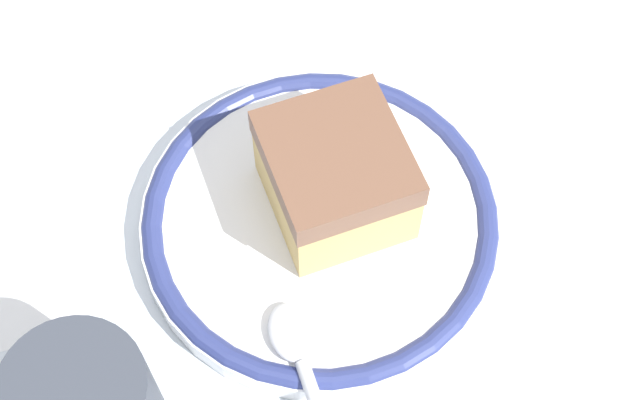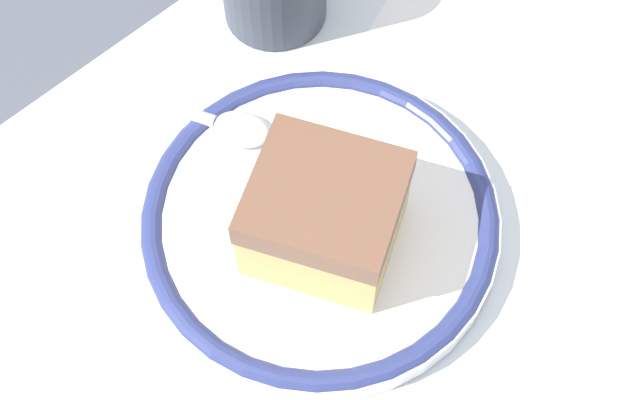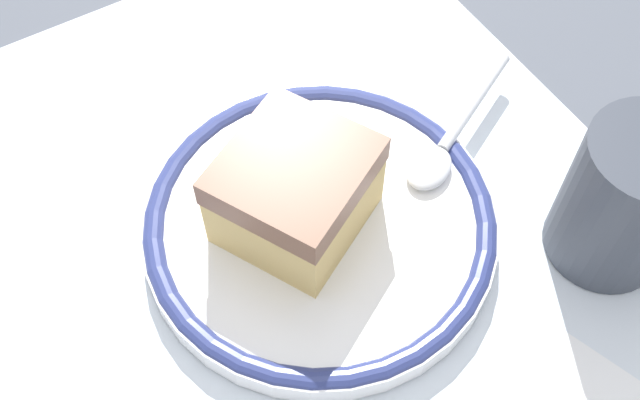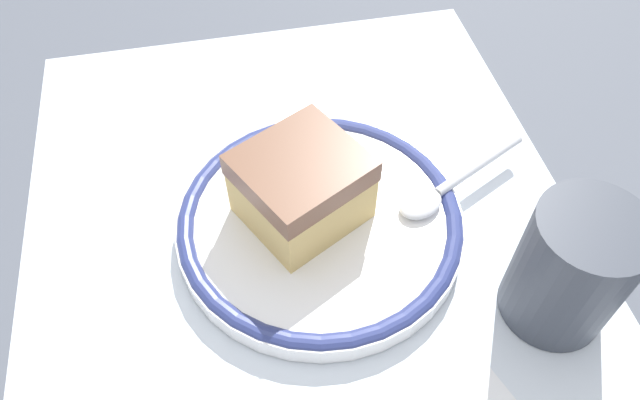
# 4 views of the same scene
# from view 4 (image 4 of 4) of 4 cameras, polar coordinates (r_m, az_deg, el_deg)

# --- Properties ---
(ground_plane) EXTENTS (2.40, 2.40, 0.00)m
(ground_plane) POSITION_cam_4_polar(r_m,az_deg,el_deg) (0.42, -0.88, -5.73)
(ground_plane) COLOR #4C515B
(placemat) EXTENTS (0.53, 0.40, 0.00)m
(placemat) POSITION_cam_4_polar(r_m,az_deg,el_deg) (0.42, -0.88, -5.67)
(placemat) COLOR silver
(placemat) RESTS_ON ground_plane
(plate) EXTENTS (0.20, 0.20, 0.02)m
(plate) POSITION_cam_4_polar(r_m,az_deg,el_deg) (0.43, 0.00, -2.15)
(plate) COLOR white
(plate) RESTS_ON placemat
(cake_slice) EXTENTS (0.10, 0.10, 0.06)m
(cake_slice) POSITION_cam_4_polar(r_m,az_deg,el_deg) (0.40, -2.17, 1.19)
(cake_slice) COLOR #DBB76B
(cake_slice) RESTS_ON plate
(spoon) EXTENTS (0.07, 0.12, 0.01)m
(spoon) POSITION_cam_4_polar(r_m,az_deg,el_deg) (0.44, 11.86, 1.22)
(spoon) COLOR silver
(spoon) RESTS_ON plate
(cup) EXTENTS (0.07, 0.07, 0.09)m
(cup) POSITION_cam_4_polar(r_m,az_deg,el_deg) (0.40, 22.50, -6.54)
(cup) COLOR #383D47
(cup) RESTS_ON placemat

